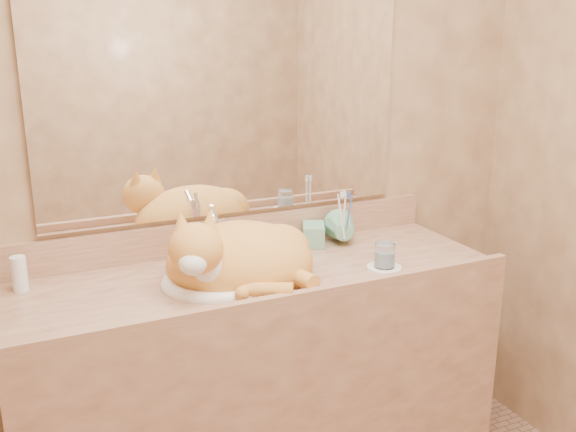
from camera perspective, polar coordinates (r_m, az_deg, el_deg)
name	(u,v)px	position (r m, az deg, el deg)	size (l,w,h in m)	color
wall_back	(227,140)	(2.26, -5.43, 6.78)	(2.40, 0.02, 2.50)	brown
vanity_counter	(260,387)	(2.31, -2.52, -14.96)	(1.60, 0.55, 0.85)	brown
mirror	(227,99)	(2.23, -5.43, 10.28)	(1.30, 0.02, 0.80)	white
sink_basin	(231,260)	(2.04, -5.12, -3.89)	(0.44, 0.37, 0.14)	white
faucet	(213,237)	(2.19, -6.64, -1.84)	(0.05, 0.13, 0.19)	white
cat	(235,256)	(2.03, -4.72, -3.54)	(0.48, 0.39, 0.26)	orange
soap_dispenser	(314,227)	(2.31, 2.34, -0.95)	(0.08, 0.08, 0.18)	#6AAA86
toothbrush_cup	(345,233)	(2.34, 5.06, -1.56)	(0.12, 0.12, 0.11)	#6AAA86
toothbrushes	(345,214)	(2.32, 5.10, 0.15)	(0.04, 0.04, 0.22)	white
saucer	(384,268)	(2.17, 8.55, -4.60)	(0.12, 0.12, 0.01)	white
water_glass	(385,255)	(2.15, 8.60, -3.47)	(0.07, 0.07, 0.08)	white
lotion_bottle	(19,274)	(2.12, -22.77, -4.76)	(0.05, 0.05, 0.11)	white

